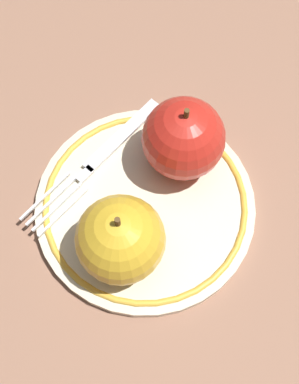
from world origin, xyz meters
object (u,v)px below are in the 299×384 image
apple_red_whole (120,240)px  fork (102,158)px  plate (150,203)px  apple_second_whole (183,139)px

apple_red_whole → fork: 0.10m
plate → fork: fork is taller
plate → fork: 0.06m
plate → apple_second_whole: bearing=128.0°
apple_second_whole → fork: bearing=-107.0°
apple_second_whole → fork: size_ratio=0.52×
plate → fork: size_ratio=1.25×
plate → apple_red_whole: 0.07m
plate → apple_second_whole: 0.07m
apple_second_whole → fork: 0.08m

